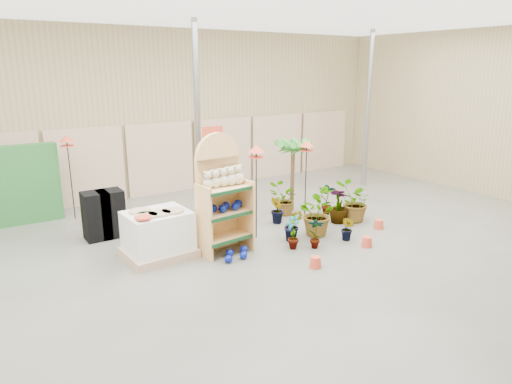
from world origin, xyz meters
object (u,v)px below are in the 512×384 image
(bird_table_front, at_px, (256,152))
(display_shelf, at_px, (221,198))
(pallet_stack, at_px, (158,234))
(potted_plant_2, at_px, (315,213))

(bird_table_front, bearing_deg, display_shelf, -168.38)
(pallet_stack, relative_size, bird_table_front, 0.66)
(display_shelf, bearing_deg, pallet_stack, 157.09)
(bird_table_front, relative_size, potted_plant_2, 2.00)
(pallet_stack, height_order, bird_table_front, bird_table_front)
(display_shelf, distance_m, potted_plant_2, 2.17)
(display_shelf, height_order, bird_table_front, display_shelf)
(potted_plant_2, bearing_deg, display_shelf, 170.49)
(display_shelf, relative_size, potted_plant_2, 2.34)
(display_shelf, height_order, pallet_stack, display_shelf)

